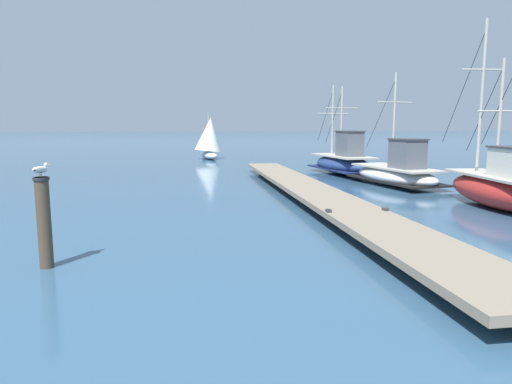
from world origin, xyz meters
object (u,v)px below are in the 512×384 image
object	(u,v)px
perched_seagull	(40,169)
distant_sailboat	(209,138)
fishing_boat_0	(397,172)
fishing_boat_3	(343,161)
fishing_boat_2	(501,186)
mooring_piling	(44,221)

from	to	relation	value
perched_seagull	distant_sailboat	bearing A→B (deg)	77.79
fishing_boat_0	distant_sailboat	size ratio (longest dim) A/B	1.25
perched_seagull	fishing_boat_0	bearing A→B (deg)	37.28
fishing_boat_0	fishing_boat_3	size ratio (longest dim) A/B	0.88
fishing_boat_3	distant_sailboat	distance (m)	14.61
fishing_boat_3	perched_seagull	size ratio (longest dim) A/B	20.55
fishing_boat_0	perched_seagull	size ratio (longest dim) A/B	18.16
fishing_boat_2	fishing_boat_3	world-z (taller)	fishing_boat_2
distant_sailboat	perched_seagull	bearing A→B (deg)	-102.21
distant_sailboat	mooring_piling	bearing A→B (deg)	-102.21
fishing_boat_3	mooring_piling	bearing A→B (deg)	-129.49
fishing_boat_0	mooring_piling	distance (m)	16.07
fishing_boat_3	mooring_piling	distance (m)	19.41
fishing_boat_2	mooring_piling	distance (m)	13.81
fishing_boat_2	mooring_piling	size ratio (longest dim) A/B	3.98
distant_sailboat	fishing_boat_3	bearing A→B (deg)	-64.58
fishing_boat_0	perched_seagull	world-z (taller)	fishing_boat_0
fishing_boat_3	distant_sailboat	bearing A→B (deg)	115.42
perched_seagull	distant_sailboat	xyz separation A→B (m)	(6.09, 28.14, -0.22)
mooring_piling	distant_sailboat	size ratio (longest dim) A/B	0.40
fishing_boat_2	perched_seagull	size ratio (longest dim) A/B	23.17
fishing_boat_3	perched_seagull	xyz separation A→B (m)	(-12.35, -14.98, 1.21)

